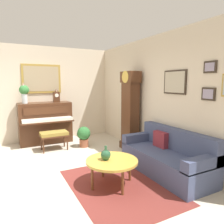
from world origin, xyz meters
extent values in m
cube|color=beige|center=(0.00, 0.00, -0.05)|extent=(6.40, 6.00, 0.10)
cube|color=beige|center=(-2.60, 0.00, 1.40)|extent=(0.10, 4.90, 2.80)
cube|color=#B28E3D|center=(-2.54, 0.28, 1.85)|extent=(0.03, 1.10, 0.84)
cube|color=tan|center=(-2.52, 0.28, 1.85)|extent=(0.01, 0.98, 0.72)
cube|color=beige|center=(0.00, 2.40, 1.40)|extent=(5.30, 0.10, 2.80)
cube|color=#33281E|center=(0.75, 2.33, 1.75)|extent=(0.60, 0.03, 0.48)
cube|color=#BCB299|center=(0.75, 2.32, 1.75)|extent=(0.54, 0.01, 0.42)
cube|color=#33281E|center=(1.55, 2.33, 1.55)|extent=(0.26, 0.03, 0.22)
cube|color=#998EA8|center=(1.55, 2.32, 1.55)|extent=(0.20, 0.01, 0.16)
cube|color=#33281E|center=(1.55, 2.33, 2.00)|extent=(0.24, 0.03, 0.20)
cube|color=#998EA8|center=(1.55, 2.32, 2.00)|extent=(0.18, 0.01, 0.14)
cube|color=maroon|center=(1.04, 0.88, 0.00)|extent=(2.10, 1.50, 0.01)
cube|color=#4C2B19|center=(-2.25, 0.28, 0.59)|extent=(0.60, 1.44, 1.17)
cube|color=#4C2B19|center=(-1.82, 0.28, 0.68)|extent=(0.28, 1.38, 0.04)
cube|color=white|center=(-1.82, 0.28, 0.74)|extent=(0.26, 1.32, 0.08)
cube|color=#4C2B19|center=(-1.93, 0.28, 0.98)|extent=(0.03, 1.20, 0.20)
cube|color=#4C2B19|center=(-1.42, 0.34, 0.38)|extent=(0.42, 0.70, 0.04)
cube|color=olive|center=(-1.42, 0.34, 0.44)|extent=(0.40, 0.68, 0.08)
cylinder|color=#4C2B19|center=(-1.26, 0.04, 0.18)|extent=(0.04, 0.04, 0.36)
cylinder|color=#4C2B19|center=(-1.26, 0.64, 0.18)|extent=(0.04, 0.04, 0.36)
cylinder|color=#4C2B19|center=(-1.58, 0.04, 0.18)|extent=(0.04, 0.04, 0.36)
cylinder|color=#4C2B19|center=(-1.58, 0.64, 0.18)|extent=(0.04, 0.04, 0.36)
cube|color=#4C2B19|center=(-0.58, 2.12, 0.09)|extent=(0.52, 0.34, 0.18)
cube|color=#4C2B19|center=(-0.58, 2.12, 0.89)|extent=(0.44, 0.28, 1.78)
cube|color=#4C2B19|center=(-0.58, 2.12, 1.88)|extent=(0.52, 0.32, 0.28)
cylinder|color=gold|center=(-0.58, 1.96, 1.88)|extent=(0.30, 0.02, 0.30)
cylinder|color=gold|center=(-0.58, 2.07, 0.95)|extent=(0.03, 0.03, 0.70)
cube|color=#424C70|center=(1.00, 1.92, 0.21)|extent=(1.90, 0.80, 0.42)
cube|color=#424C70|center=(1.00, 2.22, 0.62)|extent=(1.90, 0.20, 0.44)
cube|color=#424C70|center=(0.14, 1.92, 0.50)|extent=(0.18, 0.80, 0.20)
cube|color=#424C70|center=(1.86, 1.92, 0.50)|extent=(0.18, 0.80, 0.20)
cube|color=maroon|center=(0.70, 2.06, 0.58)|extent=(0.34, 0.12, 0.32)
cylinder|color=gold|center=(0.95, 0.79, 0.43)|extent=(0.88, 0.88, 0.04)
torus|color=brown|center=(0.95, 0.79, 0.43)|extent=(0.88, 0.88, 0.04)
cylinder|color=brown|center=(0.95, 1.15, 0.21)|extent=(0.04, 0.04, 0.41)
cylinder|color=brown|center=(1.31, 0.79, 0.21)|extent=(0.04, 0.04, 0.41)
cylinder|color=brown|center=(0.95, 0.43, 0.21)|extent=(0.04, 0.04, 0.41)
cylinder|color=brown|center=(0.59, 0.79, 0.21)|extent=(0.04, 0.04, 0.41)
cube|color=#4C2B19|center=(-2.23, 0.62, 1.32)|extent=(0.12, 0.18, 0.30)
cylinder|color=white|center=(-2.17, 0.62, 1.37)|extent=(0.01, 0.11, 0.11)
cone|color=#4C2B19|center=(-2.23, 0.62, 1.51)|extent=(0.10, 0.10, 0.08)
cylinder|color=silver|center=(-2.23, -0.25, 1.30)|extent=(0.15, 0.15, 0.26)
sphere|color=#387F3D|center=(-2.23, -0.25, 1.54)|extent=(0.26, 0.26, 0.26)
cone|color=#D199B7|center=(-2.20, -0.27, 1.67)|extent=(0.06, 0.06, 0.16)
cylinder|color=#234C33|center=(0.90, 0.70, 0.46)|extent=(0.09, 0.09, 0.01)
sphere|color=#285638|center=(0.90, 0.70, 0.54)|extent=(0.17, 0.17, 0.17)
cylinder|color=#285638|center=(0.90, 0.70, 0.65)|extent=(0.04, 0.04, 0.08)
cylinder|color=#935138|center=(-1.31, 1.11, 0.11)|extent=(0.24, 0.24, 0.22)
sphere|color=#2D6B33|center=(-1.31, 1.11, 0.38)|extent=(0.36, 0.36, 0.36)
camera|label=1|loc=(3.95, -0.77, 1.74)|focal=33.60mm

